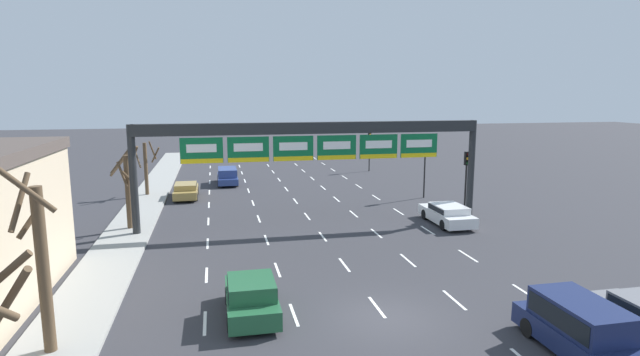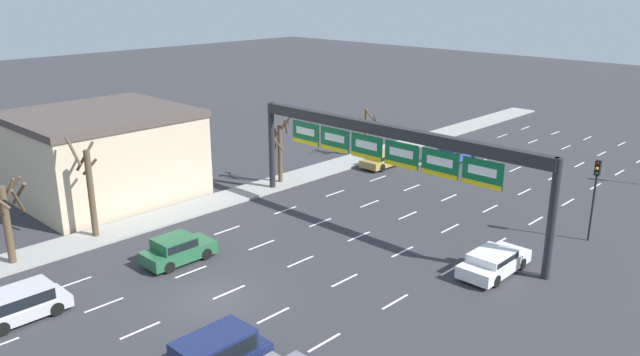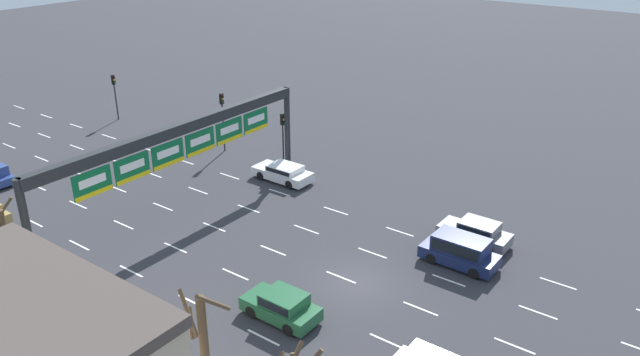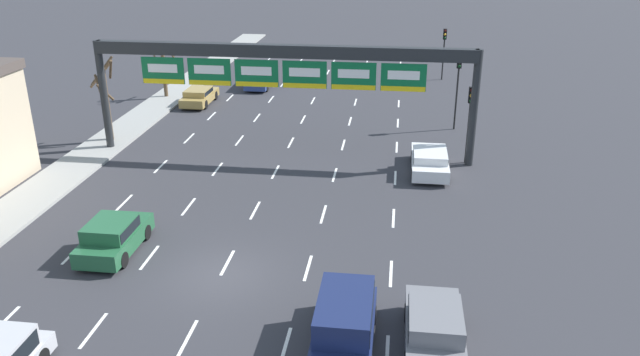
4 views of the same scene
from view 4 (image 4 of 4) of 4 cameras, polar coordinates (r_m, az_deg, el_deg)
The scene contains 14 objects.
ground_plane at distance 24.94m, azimuth -9.07°, elevation -8.80°, with size 220.00×220.00×0.00m, color #333338.
lane_dashes at distance 36.81m, azimuth -3.35°, elevation 1.98°, with size 13.32×67.00×0.01m.
sign_gantry at distance 35.26m, azimuth -3.56°, elevation 10.33°, with size 21.84×0.70×6.55m.
car_gold at distance 48.34m, azimuth -10.99°, elevation 7.41°, with size 1.85×4.38×1.23m.
car_white at distance 34.75m, azimuth 10.00°, elevation 1.63°, with size 1.99×4.65×1.29m.
car_grey at distance 20.78m, azimuth 10.42°, elevation -13.29°, with size 1.87×4.34×1.51m.
car_green at distance 27.25m, azimuth -18.38°, elevation -5.00°, with size 1.89×4.02×1.50m.
suv_navy at distance 20.46m, azimuth 2.27°, elevation -12.85°, with size 1.93×4.42×1.81m.
suv_blue at distance 52.73m, azimuth -5.51°, elevation 9.14°, with size 1.84×4.46×1.49m.
traffic_light_near_gantry at distance 55.77m, azimuth 11.30°, elevation 11.97°, with size 0.30×0.35×4.39m.
traffic_light_mid_block at distance 35.76m, azimuth 13.56°, elevation 6.13°, with size 0.30×0.35×4.43m.
traffic_light_far_end at distance 41.72m, azimuth 12.52°, elevation 9.03°, with size 0.30×0.35×5.00m.
tree_bare_second at distance 50.25m, azimuth -14.03°, elevation 9.90°, with size 2.10×2.08×4.42m.
tree_bare_third at distance 40.77m, azimuth -19.00°, elevation 7.01°, with size 1.82×1.71×5.07m.
Camera 4 is at (6.55, -20.39, 12.78)m, focal length 35.00 mm.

